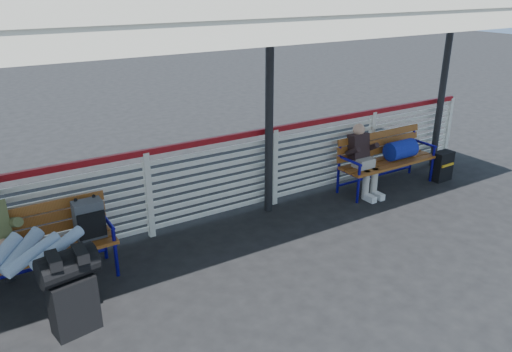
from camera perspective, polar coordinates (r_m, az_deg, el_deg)
ground at (r=5.51m, az=-4.43°, el=-14.78°), size 60.00×60.00×0.00m
fence at (r=6.72m, az=-12.19°, el=-1.72°), size 12.08×0.08×1.24m
canopy at (r=5.24m, az=-10.12°, el=18.86°), size 12.60×3.60×3.16m
luggage_stack at (r=5.23m, az=-20.38°, el=-11.95°), size 0.58×0.38×0.89m
bench_left at (r=6.08m, az=-22.67°, el=-6.25°), size 1.80×0.56×0.93m
bench_right at (r=8.60m, az=15.24°, el=2.60°), size 1.80×0.56×0.92m
traveler_man at (r=5.68m, az=-25.64°, el=-7.19°), size 0.94×1.64×0.77m
companion_person at (r=8.13m, az=12.13°, el=1.91°), size 0.32×0.66×1.15m
suitcase_side at (r=9.21m, az=20.49°, el=1.08°), size 0.38×0.24×0.51m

